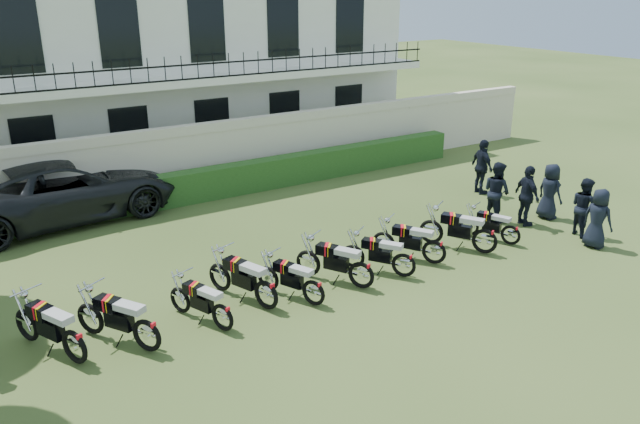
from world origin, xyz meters
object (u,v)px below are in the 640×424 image
object	(u,v)px
motorcycle_6	(404,259)
motorcycle_0	(74,339)
motorcycle_9	(511,230)
motorcycle_2	(222,311)
officer_0	(598,218)
suv	(64,190)
officer_5	(482,167)
officer_3	(550,191)
motorcycle_3	(266,288)
officer_2	(527,196)
motorcycle_8	(485,235)
officer_4	(497,191)
motorcycle_1	(146,328)
motorcycle_5	(361,269)
officer_1	(584,207)
motorcycle_7	(435,246)
motorcycle_4	(314,287)

from	to	relation	value
motorcycle_6	motorcycle_0	bearing A→B (deg)	142.84
motorcycle_6	motorcycle_9	bearing A→B (deg)	-34.10
motorcycle_2	officer_0	distance (m)	10.14
motorcycle_0	suv	world-z (taller)	suv
motorcycle_0	officer_5	bearing A→B (deg)	-11.72
motorcycle_2	officer_3	distance (m)	10.83
motorcycle_3	officer_2	distance (m)	8.64
motorcycle_8	officer_5	bearing A→B (deg)	15.14
motorcycle_6	officer_2	size ratio (longest dim) A/B	0.90
officer_5	officer_4	bearing A→B (deg)	156.16
motorcycle_2	officer_5	size ratio (longest dim) A/B	0.94
motorcycle_2	officer_3	world-z (taller)	officer_3
officer_2	officer_0	bearing A→B (deg)	-157.15
suv	motorcycle_6	bearing A→B (deg)	-151.07
motorcycle_1	motorcycle_2	distance (m)	1.51
motorcycle_1	motorcycle_6	xyz separation A→B (m)	(6.11, -0.11, -0.05)
motorcycle_5	officer_2	bearing A→B (deg)	-22.48
motorcycle_3	officer_1	bearing A→B (deg)	-25.22
motorcycle_9	officer_1	size ratio (longest dim) A/B	0.99
motorcycle_9	officer_5	world-z (taller)	officer_5
motorcycle_0	officer_4	world-z (taller)	officer_4
motorcycle_5	officer_3	xyz separation A→B (m)	(7.38, 0.78, 0.32)
officer_5	officer_1	bearing A→B (deg)	-171.98
motorcycle_5	motorcycle_8	distance (m)	3.82
motorcycle_6	officer_1	xyz separation A→B (m)	(5.89, -0.53, 0.35)
officer_3	officer_0	bearing A→B (deg)	164.04
officer_3	motorcycle_8	bearing A→B (deg)	107.41
motorcycle_7	officer_5	bearing A→B (deg)	1.19
motorcycle_3	officer_1	xyz separation A→B (m)	(9.35, -0.89, 0.30)
suv	officer_5	size ratio (longest dim) A/B	3.56
motorcycle_5	motorcycle_8	size ratio (longest dim) A/B	0.98
motorcycle_1	officer_0	distance (m)	11.64
motorcycle_9	officer_0	bearing A→B (deg)	-55.95
motorcycle_3	motorcycle_4	distance (m)	1.02
motorcycle_3	motorcycle_5	xyz separation A→B (m)	(2.27, -0.29, -0.01)
officer_0	motorcycle_4	bearing A→B (deg)	75.33
officer_1	officer_3	bearing A→B (deg)	4.85
motorcycle_4	officer_3	bearing A→B (deg)	-17.55
motorcycle_1	officer_1	size ratio (longest dim) A/B	1.12
motorcycle_8	officer_4	bearing A→B (deg)	7.39
motorcycle_4	motorcycle_7	world-z (taller)	motorcycle_7
motorcycle_8	officer_5	xyz separation A→B (m)	(3.61, 3.61, 0.39)
motorcycle_5	officer_5	bearing A→B (deg)	-3.93
motorcycle_0	officer_0	distance (m)	12.90
motorcycle_3	motorcycle_7	world-z (taller)	motorcycle_3
motorcycle_2	motorcycle_8	bearing A→B (deg)	-22.05
officer_1	motorcycle_8	bearing A→B (deg)	98.67
motorcycle_0	motorcycle_3	size ratio (longest dim) A/B	0.99
motorcycle_3	motorcycle_4	xyz separation A→B (m)	(0.94, -0.39, -0.06)
officer_0	motorcycle_2	bearing A→B (deg)	76.68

